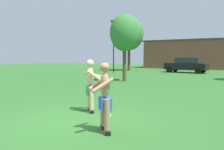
{
  "coord_description": "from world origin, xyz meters",
  "views": [
    {
      "loc": [
        3.95,
        -4.74,
        1.75
      ],
      "look_at": [
        0.44,
        1.25,
        1.18
      ],
      "focal_mm": 37.01,
      "sensor_mm": 36.0,
      "label": 1
    }
  ],
  "objects_px": {
    "frisbee": "(106,115)",
    "tree_behind_players": "(129,34)",
    "player_with_cap": "(105,94)",
    "car_black_mid_lot": "(187,65)",
    "tree_right_field": "(125,33)",
    "player_in_green": "(91,85)",
    "lamp_post": "(114,41)"
  },
  "relations": [
    {
      "from": "player_with_cap",
      "to": "car_black_mid_lot",
      "type": "height_order",
      "value": "player_with_cap"
    },
    {
      "from": "lamp_post",
      "to": "car_black_mid_lot",
      "type": "bearing_deg",
      "value": 28.35
    },
    {
      "from": "player_in_green",
      "to": "tree_behind_players",
      "type": "distance_m",
      "value": 21.35
    },
    {
      "from": "frisbee",
      "to": "tree_behind_players",
      "type": "bearing_deg",
      "value": 114.48
    },
    {
      "from": "frisbee",
      "to": "lamp_post",
      "type": "distance_m",
      "value": 18.37
    },
    {
      "from": "frisbee",
      "to": "player_in_green",
      "type": "bearing_deg",
      "value": 163.69
    },
    {
      "from": "player_with_cap",
      "to": "tree_right_field",
      "type": "bearing_deg",
      "value": 114.97
    },
    {
      "from": "player_with_cap",
      "to": "lamp_post",
      "type": "height_order",
      "value": "lamp_post"
    },
    {
      "from": "frisbee",
      "to": "tree_behind_players",
      "type": "xyz_separation_m",
      "value": [
        -8.92,
        19.59,
        4.4
      ]
    },
    {
      "from": "player_in_green",
      "to": "tree_behind_players",
      "type": "height_order",
      "value": "tree_behind_players"
    },
    {
      "from": "player_with_cap",
      "to": "player_in_green",
      "type": "height_order",
      "value": "player_in_green"
    },
    {
      "from": "player_with_cap",
      "to": "lamp_post",
      "type": "xyz_separation_m",
      "value": [
        -9.56,
        16.96,
        2.53
      ]
    },
    {
      "from": "car_black_mid_lot",
      "to": "tree_right_field",
      "type": "relative_size",
      "value": 0.95
    },
    {
      "from": "frisbee",
      "to": "car_black_mid_lot",
      "type": "distance_m",
      "value": 19.55
    },
    {
      "from": "car_black_mid_lot",
      "to": "lamp_post",
      "type": "bearing_deg",
      "value": -151.65
    },
    {
      "from": "frisbee",
      "to": "player_with_cap",
      "type": "bearing_deg",
      "value": -59.71
    },
    {
      "from": "frisbee",
      "to": "tree_behind_players",
      "type": "height_order",
      "value": "tree_behind_players"
    },
    {
      "from": "tree_right_field",
      "to": "car_black_mid_lot",
      "type": "bearing_deg",
      "value": 79.81
    },
    {
      "from": "player_in_green",
      "to": "tree_right_field",
      "type": "height_order",
      "value": "tree_right_field"
    },
    {
      "from": "car_black_mid_lot",
      "to": "tree_right_field",
      "type": "distance_m",
      "value": 11.13
    },
    {
      "from": "frisbee",
      "to": "tree_behind_players",
      "type": "relative_size",
      "value": 0.04
    },
    {
      "from": "player_with_cap",
      "to": "car_black_mid_lot",
      "type": "distance_m",
      "value": 20.83
    },
    {
      "from": "car_black_mid_lot",
      "to": "tree_behind_players",
      "type": "height_order",
      "value": "tree_behind_players"
    },
    {
      "from": "frisbee",
      "to": "car_black_mid_lot",
      "type": "relative_size",
      "value": 0.06
    },
    {
      "from": "player_with_cap",
      "to": "tree_behind_players",
      "type": "relative_size",
      "value": 0.25
    },
    {
      "from": "tree_right_field",
      "to": "tree_behind_players",
      "type": "distance_m",
      "value": 11.97
    },
    {
      "from": "player_with_cap",
      "to": "tree_right_field",
      "type": "distance_m",
      "value": 11.29
    },
    {
      "from": "car_black_mid_lot",
      "to": "tree_behind_players",
      "type": "bearing_deg",
      "value": 178.63
    },
    {
      "from": "lamp_post",
      "to": "tree_right_field",
      "type": "height_order",
      "value": "lamp_post"
    },
    {
      "from": "car_black_mid_lot",
      "to": "lamp_post",
      "type": "height_order",
      "value": "lamp_post"
    },
    {
      "from": "player_with_cap",
      "to": "player_in_green",
      "type": "distance_m",
      "value": 2.02
    },
    {
      "from": "player_in_green",
      "to": "frisbee",
      "type": "xyz_separation_m",
      "value": [
        0.71,
        -0.21,
        -0.85
      ]
    }
  ]
}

